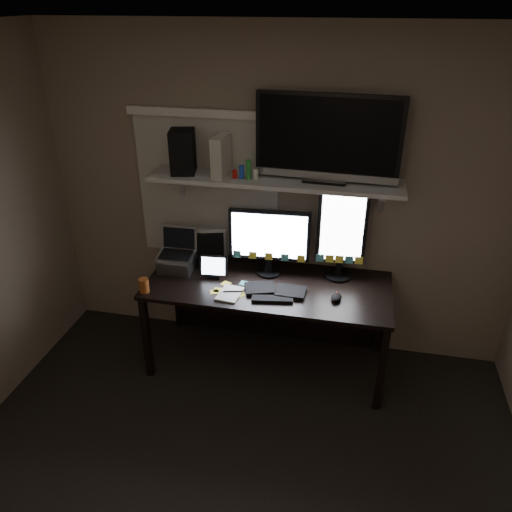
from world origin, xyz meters
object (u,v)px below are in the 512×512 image
(keyboard, at_px, (275,290))
(game_console, at_px, (221,156))
(monitor_landscape, at_px, (269,242))
(monitor_portrait, at_px, (341,234))
(cup, at_px, (144,285))
(laptop, at_px, (176,252))
(tv, at_px, (328,139))
(desk, at_px, (271,295))
(tablet, at_px, (214,267))
(mouse, at_px, (336,297))
(speaker, at_px, (183,152))

(keyboard, height_order, game_console, game_console)
(monitor_landscape, height_order, monitor_portrait, monitor_portrait)
(keyboard, height_order, cup, cup)
(laptop, bearing_deg, keyboard, -11.67)
(tv, bearing_deg, cup, -153.58)
(desk, bearing_deg, game_console, 169.79)
(desk, xyz_separation_m, game_console, (-0.38, 0.07, 1.07))
(monitor_landscape, distance_m, cup, 0.97)
(tablet, bearing_deg, monitor_portrait, 7.42)
(desk, bearing_deg, tv, 15.91)
(desk, height_order, keyboard, keyboard)
(monitor_portrait, bearing_deg, mouse, -92.49)
(tablet, height_order, cup, tablet)
(desk, distance_m, speaker, 1.27)
(desk, bearing_deg, laptop, -174.42)
(monitor_portrait, distance_m, tablet, 0.97)
(tablet, height_order, game_console, game_console)
(speaker, bearing_deg, mouse, -26.95)
(desk, xyz_separation_m, keyboard, (0.07, -0.22, 0.19))
(desk, xyz_separation_m, laptop, (-0.73, -0.07, 0.34))
(monitor_landscape, bearing_deg, cup, -154.32)
(mouse, bearing_deg, monitor_portrait, 97.53)
(mouse, relative_size, laptop, 0.36)
(mouse, bearing_deg, cup, -166.85)
(desk, xyz_separation_m, mouse, (0.51, -0.24, 0.20))
(game_console, bearing_deg, cup, -129.39)
(desk, distance_m, tv, 1.28)
(monitor_portrait, bearing_deg, tv, 172.34)
(monitor_landscape, xyz_separation_m, keyboard, (0.10, -0.26, -0.25))
(laptop, xyz_separation_m, cup, (-0.12, -0.34, -0.11))
(monitor_landscape, xyz_separation_m, mouse, (0.53, -0.27, -0.25))
(monitor_portrait, relative_size, speaker, 2.32)
(keyboard, bearing_deg, game_console, 138.60)
(tv, bearing_deg, monitor_portrait, -0.04)
(tv, distance_m, game_console, 0.75)
(desk, relative_size, monitor_portrait, 2.51)
(desk, distance_m, tablet, 0.51)
(mouse, relative_size, tablet, 0.54)
(monitor_landscape, height_order, speaker, speaker)
(tv, distance_m, speaker, 1.03)
(tablet, xyz_separation_m, tv, (0.77, 0.21, 0.95))
(laptop, height_order, cup, laptop)
(speaker, bearing_deg, game_console, -12.35)
(keyboard, xyz_separation_m, laptop, (-0.80, 0.15, 0.15))
(monitor_portrait, xyz_separation_m, tablet, (-0.91, -0.20, -0.27))
(mouse, height_order, tv, tv)
(monitor_landscape, distance_m, game_console, 0.72)
(mouse, relative_size, speaker, 0.37)
(cup, relative_size, tv, 0.11)
(tablet, relative_size, game_console, 0.75)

